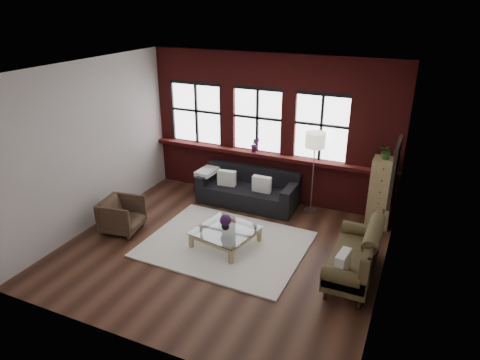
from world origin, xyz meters
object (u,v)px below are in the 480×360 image
at_px(dark_sofa, 248,188).
at_px(coffee_table, 226,238).
at_px(armchair, 122,215).
at_px(drawer_chest, 381,193).
at_px(vintage_settee, 354,252).
at_px(floor_lamp, 313,170).
at_px(vase, 226,226).

height_order(dark_sofa, coffee_table, dark_sofa).
xyz_separation_m(armchair, drawer_chest, (4.51, 2.22, 0.38)).
bearing_deg(vintage_settee, floor_lamp, 121.51).
bearing_deg(dark_sofa, armchair, -130.83).
bearing_deg(drawer_chest, armchair, -153.80).
bearing_deg(armchair, dark_sofa, -49.29).
bearing_deg(dark_sofa, coffee_table, -80.27).
relative_size(vase, floor_lamp, 0.08).
relative_size(dark_sofa, vintage_settee, 1.25).
bearing_deg(drawer_chest, vase, -141.92).
relative_size(coffee_table, vase, 6.67).
bearing_deg(coffee_table, vintage_settee, -0.83).
xyz_separation_m(vase, drawer_chest, (2.44, 1.91, 0.30)).
distance_m(dark_sofa, coffee_table, 1.78).
bearing_deg(coffee_table, floor_lamp, 61.75).
xyz_separation_m(drawer_chest, floor_lamp, (-1.38, 0.06, 0.24)).
relative_size(dark_sofa, armchair, 2.96).
distance_m(drawer_chest, floor_lamp, 1.40).
distance_m(armchair, vase, 2.10).
relative_size(armchair, floor_lamp, 0.38).
relative_size(armchair, vase, 4.79).
relative_size(armchair, drawer_chest, 0.51).
bearing_deg(armchair, drawer_chest, -72.26).
xyz_separation_m(dark_sofa, vase, (0.30, -1.74, 0.02)).
xyz_separation_m(vase, floor_lamp, (1.06, 1.97, 0.54)).
relative_size(vintage_settee, vase, 11.31).
distance_m(vintage_settee, drawer_chest, 1.96).
bearing_deg(floor_lamp, coffee_table, -118.25).
bearing_deg(vase, drawer_chest, 38.08).
bearing_deg(armchair, vintage_settee, -94.82).
height_order(armchair, floor_lamp, floor_lamp).
relative_size(dark_sofa, drawer_chest, 1.52).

